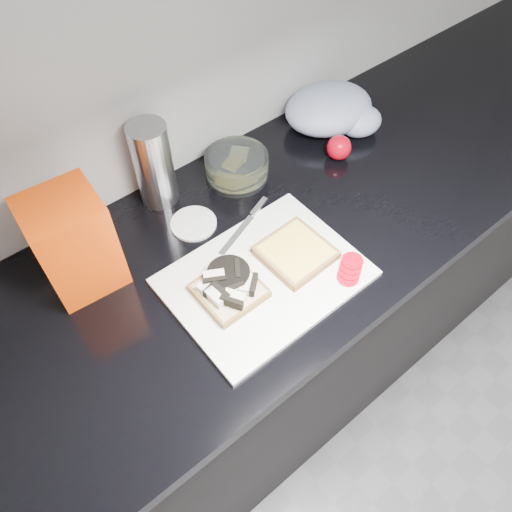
# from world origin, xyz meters

# --- Properties ---
(base_cabinet) EXTENTS (3.50, 0.60, 0.86)m
(base_cabinet) POSITION_xyz_m (0.00, 1.20, 0.43)
(base_cabinet) COLOR black
(base_cabinet) RESTS_ON ground
(countertop) EXTENTS (3.50, 0.64, 0.04)m
(countertop) POSITION_xyz_m (0.00, 1.20, 0.88)
(countertop) COLOR black
(countertop) RESTS_ON base_cabinet
(cutting_board) EXTENTS (0.40, 0.30, 0.01)m
(cutting_board) POSITION_xyz_m (-0.11, 1.10, 0.91)
(cutting_board) COLOR white
(cutting_board) RESTS_ON countertop
(bread_left) EXTENTS (0.13, 0.13, 0.04)m
(bread_left) POSITION_xyz_m (-0.20, 1.11, 0.93)
(bread_left) COLOR beige
(bread_left) RESTS_ON cutting_board
(bread_right) EXTENTS (0.15, 0.15, 0.02)m
(bread_right) POSITION_xyz_m (-0.03, 1.10, 0.92)
(bread_right) COLOR beige
(bread_right) RESTS_ON cutting_board
(tomato_slices) EXTENTS (0.09, 0.08, 0.02)m
(tomato_slices) POSITION_xyz_m (0.03, 0.99, 0.92)
(tomato_slices) COLOR #AC0313
(tomato_slices) RESTS_ON cutting_board
(knife) EXTENTS (0.19, 0.08, 0.01)m
(knife) POSITION_xyz_m (-0.04, 1.24, 0.91)
(knife) COLOR silver
(knife) RESTS_ON cutting_board
(seed_tub) EXTENTS (0.09, 0.09, 0.05)m
(seed_tub) POSITION_xyz_m (-0.18, 1.13, 0.93)
(seed_tub) COLOR #A6ABAB
(seed_tub) RESTS_ON countertop
(tub_lid) EXTENTS (0.13, 0.13, 0.01)m
(tub_lid) POSITION_xyz_m (-0.14, 1.32, 0.90)
(tub_lid) COLOR white
(tub_lid) RESTS_ON countertop
(glass_bowl) EXTENTS (0.16, 0.16, 0.06)m
(glass_bowl) POSITION_xyz_m (0.03, 1.38, 0.93)
(glass_bowl) COLOR silver
(glass_bowl) RESTS_ON countertop
(bread_bag) EXTENTS (0.15, 0.14, 0.22)m
(bread_bag) POSITION_xyz_m (-0.40, 1.34, 1.01)
(bread_bag) COLOR #ED5103
(bread_bag) RESTS_ON countertop
(steel_canister) EXTENTS (0.09, 0.09, 0.21)m
(steel_canister) POSITION_xyz_m (-0.16, 1.44, 1.01)
(steel_canister) COLOR #A4A4A8
(steel_canister) RESTS_ON countertop
(grocery_bag) EXTENTS (0.28, 0.26, 0.11)m
(grocery_bag) POSITION_xyz_m (0.36, 1.38, 0.95)
(grocery_bag) COLOR #949DB6
(grocery_bag) RESTS_ON countertop
(whole_tomatoes) EXTENTS (0.06, 0.06, 0.06)m
(whole_tomatoes) POSITION_xyz_m (0.28, 1.27, 0.93)
(whole_tomatoes) COLOR #AC0313
(whole_tomatoes) RESTS_ON countertop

